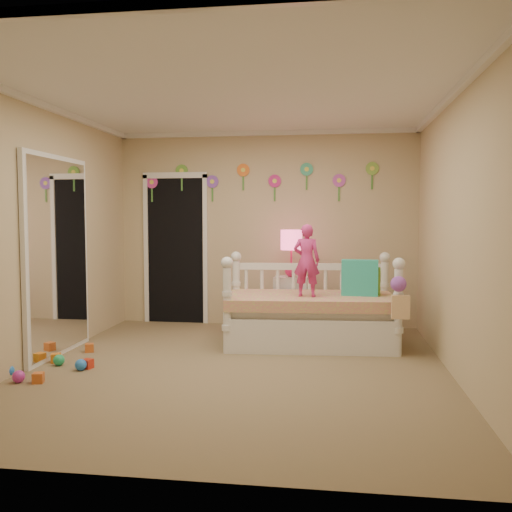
# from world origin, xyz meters

# --- Properties ---
(floor) EXTENTS (4.00, 4.50, 0.01)m
(floor) POSITION_xyz_m (0.00, 0.00, 0.00)
(floor) COLOR #7F684C
(floor) RESTS_ON ground
(ceiling) EXTENTS (4.00, 4.50, 0.01)m
(ceiling) POSITION_xyz_m (0.00, 0.00, 2.60)
(ceiling) COLOR white
(ceiling) RESTS_ON floor
(back_wall) EXTENTS (4.00, 0.01, 2.60)m
(back_wall) POSITION_xyz_m (0.00, 2.25, 1.30)
(back_wall) COLOR tan
(back_wall) RESTS_ON floor
(left_wall) EXTENTS (0.01, 4.50, 2.60)m
(left_wall) POSITION_xyz_m (-2.00, 0.00, 1.30)
(left_wall) COLOR tan
(left_wall) RESTS_ON floor
(right_wall) EXTENTS (0.01, 4.50, 2.60)m
(right_wall) POSITION_xyz_m (2.00, 0.00, 1.30)
(right_wall) COLOR tan
(right_wall) RESTS_ON floor
(crown_molding) EXTENTS (4.00, 4.50, 0.06)m
(crown_molding) POSITION_xyz_m (0.00, 0.00, 2.57)
(crown_molding) COLOR white
(crown_molding) RESTS_ON ceiling
(daybed) EXTENTS (1.97, 1.15, 1.04)m
(daybed) POSITION_xyz_m (0.65, 1.13, 0.52)
(daybed) COLOR white
(daybed) RESTS_ON floor
(pillow_turquoise) EXTENTS (0.41, 0.17, 0.40)m
(pillow_turquoise) POSITION_xyz_m (1.20, 1.14, 0.78)
(pillow_turquoise) COLOR #24B692
(pillow_turquoise) RESTS_ON daybed
(pillow_lime) EXTENTS (0.35, 0.18, 0.32)m
(pillow_lime) POSITION_xyz_m (1.26, 1.19, 0.74)
(pillow_lime) COLOR #78B938
(pillow_lime) RESTS_ON daybed
(child) EXTENTS (0.31, 0.23, 0.81)m
(child) POSITION_xyz_m (0.61, 0.98, 0.98)
(child) COLOR #DF3287
(child) RESTS_ON daybed
(nightstand) EXTENTS (0.43, 0.33, 0.70)m
(nightstand) POSITION_xyz_m (0.38, 1.85, 0.35)
(nightstand) COLOR white
(nightstand) RESTS_ON floor
(table_lamp) EXTENTS (0.27, 0.27, 0.60)m
(table_lamp) POSITION_xyz_m (0.38, 1.85, 1.10)
(table_lamp) COLOR #E41E5C
(table_lamp) RESTS_ON nightstand
(closet_doorway) EXTENTS (0.90, 0.04, 2.07)m
(closet_doorway) POSITION_xyz_m (-1.25, 2.23, 1.03)
(closet_doorway) COLOR black
(closet_doorway) RESTS_ON back_wall
(flower_decals) EXTENTS (3.40, 0.02, 0.50)m
(flower_decals) POSITION_xyz_m (-0.09, 2.24, 1.94)
(flower_decals) COLOR #B2668C
(flower_decals) RESTS_ON back_wall
(mirror_closet) EXTENTS (0.07, 1.30, 2.10)m
(mirror_closet) POSITION_xyz_m (-1.96, 0.30, 1.05)
(mirror_closet) COLOR white
(mirror_closet) RESTS_ON left_wall
(hanging_bag) EXTENTS (0.20, 0.16, 0.36)m
(hanging_bag) POSITION_xyz_m (1.56, 0.57, 0.63)
(hanging_bag) COLOR beige
(hanging_bag) RESTS_ON daybed
(toy_scatter) EXTENTS (1.22, 1.50, 0.11)m
(toy_scatter) POSITION_xyz_m (-1.75, -0.10, 0.06)
(toy_scatter) COLOR #996666
(toy_scatter) RESTS_ON floor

